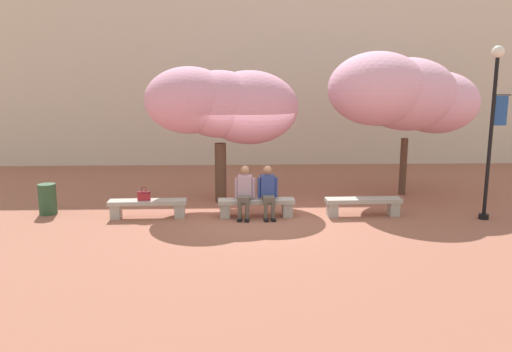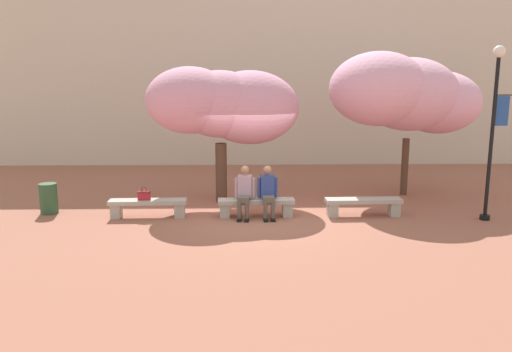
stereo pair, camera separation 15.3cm
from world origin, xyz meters
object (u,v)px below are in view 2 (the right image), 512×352
at_px(stone_bench_near_west, 256,205).
at_px(stone_bench_center, 363,204).
at_px(cherry_tree_main, 223,105).
at_px(stone_bench_west_end, 148,205).
at_px(cherry_tree_secondary, 405,95).
at_px(trash_bin, 49,198).
at_px(person_seated_right, 268,190).
at_px(person_seated_left, 245,190).
at_px(lamp_post_with_banner, 494,118).
at_px(handbag, 144,195).

bearing_deg(stone_bench_near_west, stone_bench_center, -0.00).
relative_size(stone_bench_center, cherry_tree_main, 0.46).
bearing_deg(stone_bench_center, stone_bench_west_end, 180.00).
xyz_separation_m(cherry_tree_secondary, trash_bin, (-9.67, -1.91, -2.57)).
bearing_deg(stone_bench_center, person_seated_right, -178.73).
xyz_separation_m(stone_bench_near_west, cherry_tree_secondary, (4.36, 2.36, 2.66)).
relative_size(person_seated_left, trash_bin, 1.65).
distance_m(stone_bench_near_west, trash_bin, 5.33).
distance_m(stone_bench_center, cherry_tree_secondary, 3.92).
relative_size(stone_bench_near_west, cherry_tree_secondary, 0.42).
height_order(stone_bench_west_end, stone_bench_center, same).
relative_size(stone_bench_west_end, cherry_tree_main, 0.46).
relative_size(cherry_tree_main, lamp_post_with_banner, 1.00).
relative_size(person_seated_right, trash_bin, 1.65).
relative_size(stone_bench_center, cherry_tree_secondary, 0.42).
xyz_separation_m(person_seated_right, handbag, (-3.06, 0.04, -0.12)).
distance_m(stone_bench_center, trash_bin, 8.02).
height_order(stone_bench_center, person_seated_right, person_seated_right).
distance_m(person_seated_right, cherry_tree_main, 2.87).
bearing_deg(stone_bench_near_west, cherry_tree_secondary, 28.37).
bearing_deg(cherry_tree_secondary, trash_bin, -168.85).
bearing_deg(cherry_tree_main, stone_bench_center, -24.84).
distance_m(person_seated_left, cherry_tree_main, 2.69).
relative_size(handbag, cherry_tree_secondary, 0.07).
relative_size(stone_bench_near_west, handbag, 5.65).
bearing_deg(person_seated_left, person_seated_right, -0.03).
height_order(handbag, cherry_tree_secondary, cherry_tree_secondary).
relative_size(handbag, cherry_tree_main, 0.08).
bearing_deg(person_seated_left, handbag, 179.06).
bearing_deg(stone_bench_near_west, lamp_post_with_banner, -4.19).
distance_m(handbag, trash_bin, 2.58).
bearing_deg(trash_bin, stone_bench_west_end, -9.78).
xyz_separation_m(stone_bench_near_west, cherry_tree_main, (-0.86, 1.64, 2.41)).
xyz_separation_m(person_seated_right, cherry_tree_main, (-1.14, 1.70, 2.01)).
height_order(stone_bench_near_west, cherry_tree_main, cherry_tree_main).
distance_m(stone_bench_west_end, stone_bench_near_west, 2.70).
bearing_deg(person_seated_left, cherry_tree_secondary, 27.38).
bearing_deg(stone_bench_center, cherry_tree_main, 155.16).
xyz_separation_m(person_seated_left, person_seated_right, (0.58, -0.00, 0.00)).
height_order(cherry_tree_secondary, lamp_post_with_banner, cherry_tree_secondary).
bearing_deg(cherry_tree_main, trash_bin, -164.98).
xyz_separation_m(stone_bench_near_west, person_seated_left, (-0.29, -0.05, 0.39)).
height_order(lamp_post_with_banner, trash_bin, lamp_post_with_banner).
bearing_deg(stone_bench_center, handbag, -179.87).
relative_size(stone_bench_center, trash_bin, 2.45).
distance_m(cherry_tree_secondary, trash_bin, 10.19).
xyz_separation_m(handbag, cherry_tree_main, (1.92, 1.66, 2.13)).
distance_m(stone_bench_near_west, person_seated_right, 0.49).
xyz_separation_m(cherry_tree_secondary, lamp_post_with_banner, (1.25, -2.77, -0.47)).
distance_m(stone_bench_center, cherry_tree_main, 4.60).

